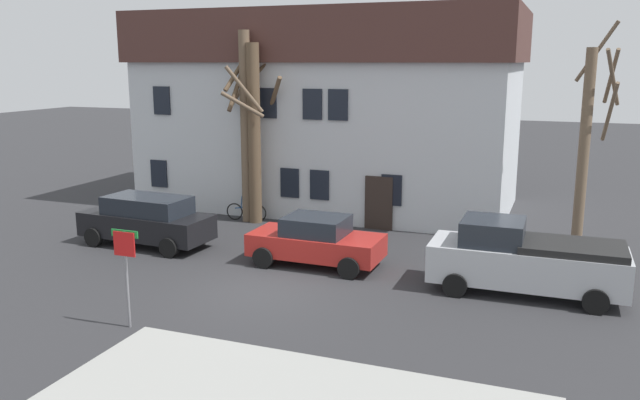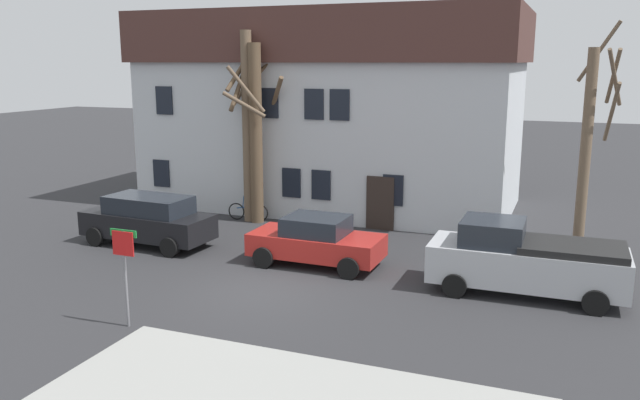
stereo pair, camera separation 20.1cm
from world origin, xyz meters
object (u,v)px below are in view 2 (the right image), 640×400
tree_bare_mid (256,127)px  pickup_truck_silver (525,260)px  tree_bare_far (589,142)px  car_black_wagon (148,220)px  tree_bare_near (248,123)px  bicycle_leaning (248,212)px  car_red_sedan (316,241)px  building_main (333,109)px  street_sign_pole (124,259)px

tree_bare_mid → pickup_truck_silver: (10.85, -4.86, -2.86)m
tree_bare_far → car_black_wagon: size_ratio=1.60×
tree_bare_near → bicycle_leaning: bearing=-179.4°
tree_bare_near → tree_bare_far: (12.70, 0.34, -0.26)m
pickup_truck_silver → bicycle_leaning: pickup_truck_silver is taller
tree_bare_mid → tree_bare_far: size_ratio=0.92×
car_red_sedan → bicycle_leaning: (-4.86, 4.54, -0.44)m
car_black_wagon → bicycle_leaning: size_ratio=2.79×
tree_bare_far → car_red_sedan: bearing=-148.4°
building_main → tree_bare_mid: size_ratio=2.30×
building_main → bicycle_leaning: 6.31m
car_red_sedan → street_sign_pole: street_sign_pole is taller
building_main → tree_bare_far: 11.50m
building_main → bicycle_leaning: size_ratio=9.44×
building_main → tree_bare_near: (-1.97, -4.45, -0.30)m
street_sign_pole → bicycle_leaning: 11.24m
building_main → tree_bare_near: building_main is taller
tree_bare_near → car_red_sedan: size_ratio=1.79×
building_main → bicycle_leaning: building_main is taller
car_red_sedan → pickup_truck_silver: size_ratio=0.80×
building_main → tree_bare_mid: building_main is taller
tree_bare_far → tree_bare_mid: bearing=-178.4°
building_main → car_black_wagon: size_ratio=3.38×
tree_bare_near → car_black_wagon: size_ratio=1.57×
pickup_truck_silver → tree_bare_far: bearing=74.0°
car_red_sedan → bicycle_leaning: car_red_sedan is taller
building_main → street_sign_pole: (0.32, -15.34, -2.60)m
street_sign_pole → tree_bare_mid: bearing=100.1°
building_main → tree_bare_mid: 4.78m
tree_bare_far → car_red_sedan: 9.77m
tree_bare_far → car_black_wagon: (-14.38, -4.89, -2.86)m
tree_bare_near → car_red_sedan: bearing=-43.5°
pickup_truck_silver → bicycle_leaning: (-11.29, 4.88, -0.64)m
car_black_wagon → street_sign_pole: street_sign_pole is taller
building_main → car_red_sedan: (2.81, -8.99, -3.54)m
building_main → car_red_sedan: size_ratio=3.87×
tree_bare_mid → street_sign_pole: bearing=-79.9°
tree_bare_far → bicycle_leaning: bearing=-178.5°
tree_bare_far → bicycle_leaning: size_ratio=4.45×
tree_bare_mid → tree_bare_far: (12.34, 0.36, -0.08)m
tree_bare_near → street_sign_pole: (2.29, -10.90, -2.30)m
building_main → car_black_wagon: 10.30m
pickup_truck_silver → tree_bare_mid: bearing=155.9°
car_red_sedan → street_sign_pole: (-2.49, -6.36, 0.94)m
building_main → pickup_truck_silver: 13.55m
building_main → street_sign_pole: building_main is taller
tree_bare_near → pickup_truck_silver: bearing=-23.5°
tree_bare_near → tree_bare_mid: size_ratio=1.07×
tree_bare_near → street_sign_pole: bearing=-78.1°
car_red_sedan → car_black_wagon: bearing=-179.8°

